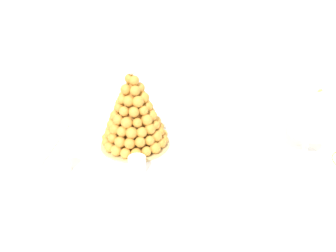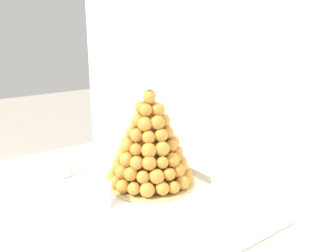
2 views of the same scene
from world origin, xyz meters
name	(u,v)px [view 1 (image 1 of 2)]	position (x,y,z in m)	size (l,w,h in m)	color
buffet_table	(196,175)	(0.00, 0.00, 0.68)	(1.40, 0.94, 0.78)	brown
serving_tray	(144,155)	(-0.19, -0.03, 0.79)	(0.68, 0.42, 0.02)	white
croquembouche	(134,116)	(-0.22, 0.03, 0.91)	(0.25, 0.25, 0.30)	tan
dessert_cup_left	(62,163)	(-0.44, -0.14, 0.82)	(0.05, 0.05, 0.06)	silver
dessert_cup_mid_left	(137,166)	(-0.19, -0.14, 0.81)	(0.06, 0.06, 0.06)	silver
dessert_cup_centre	(221,171)	(0.07, -0.16, 0.81)	(0.06, 0.06, 0.05)	silver
macaron_goblet	(312,114)	(0.38, 0.02, 0.93)	(0.13, 0.13, 0.25)	white
wine_glass	(135,91)	(-0.26, 0.29, 0.90)	(0.07, 0.07, 0.16)	silver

